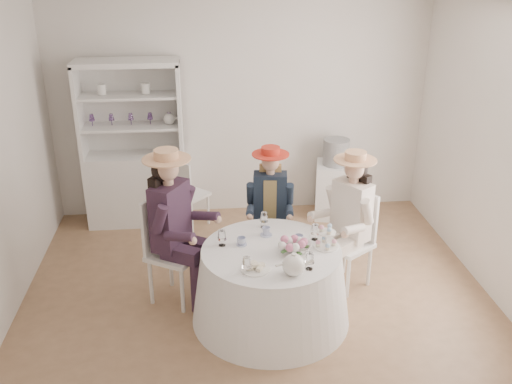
{
  "coord_description": "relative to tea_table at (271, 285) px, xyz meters",
  "views": [
    {
      "loc": [
        -0.47,
        -4.66,
        3.14
      ],
      "look_at": [
        0.0,
        0.1,
        1.05
      ],
      "focal_mm": 40.0,
      "sensor_mm": 36.0,
      "label": 1
    }
  ],
  "objects": [
    {
      "name": "guest_left",
      "position": [
        -0.85,
        0.39,
        0.5
      ],
      "size": [
        0.65,
        0.59,
        1.51
      ],
      "rotation": [
        0.0,
        0.0,
        1.04
      ],
      "color": "silver",
      "rests_on": "ground"
    },
    {
      "name": "teacup_b",
      "position": [
        -0.01,
        0.27,
        0.39
      ],
      "size": [
        0.09,
        0.09,
        0.07
      ],
      "primitive_type": "imported",
      "rotation": [
        0.0,
        0.0,
        0.13
      ],
      "color": "white",
      "rests_on": "tea_table"
    },
    {
      "name": "spare_chair",
      "position": [
        -0.77,
        1.91,
        0.11
      ],
      "size": [
        0.5,
        0.5,
        0.86
      ],
      "rotation": [
        0.0,
        0.0,
        2.38
      ],
      "color": "silver",
      "rests_on": "ground"
    },
    {
      "name": "guest_right",
      "position": [
        0.81,
        0.47,
        0.44
      ],
      "size": [
        0.6,
        0.57,
        1.4
      ],
      "rotation": [
        0.0,
        0.0,
        -0.95
      ],
      "color": "silver",
      "rests_on": "ground"
    },
    {
      "name": "wall_front",
      "position": [
        -0.09,
        -1.63,
        1.0
      ],
      "size": [
        4.5,
        0.0,
        4.5
      ],
      "primitive_type": "plane",
      "rotation": [
        -1.57,
        0.0,
        0.0
      ],
      "color": "silver",
      "rests_on": "ground"
    },
    {
      "name": "wall_right",
      "position": [
        2.16,
        0.37,
        1.0
      ],
      "size": [
        0.0,
        4.5,
        4.5
      ],
      "primitive_type": "plane",
      "rotation": [
        1.57,
        0.0,
        -1.57
      ],
      "color": "silver",
      "rests_on": "ground"
    },
    {
      "name": "cupcake_stand",
      "position": [
        0.48,
        0.01,
        0.43
      ],
      "size": [
        0.22,
        0.22,
        0.2
      ],
      "rotation": [
        0.0,
        0.0,
        -0.17
      ],
      "color": "white",
      "rests_on": "tea_table"
    },
    {
      "name": "teacup_c",
      "position": [
        0.26,
        0.09,
        0.39
      ],
      "size": [
        0.12,
        0.12,
        0.07
      ],
      "primitive_type": "imported",
      "rotation": [
        0.0,
        0.0,
        -0.44
      ],
      "color": "white",
      "rests_on": "tea_table"
    },
    {
      "name": "hatbox",
      "position": [
        1.04,
        2.05,
        0.49
      ],
      "size": [
        0.36,
        0.36,
        0.31
      ],
      "primitive_type": "cylinder",
      "rotation": [
        0.0,
        0.0,
        0.16
      ],
      "color": "black",
      "rests_on": "side_table"
    },
    {
      "name": "hutch",
      "position": [
        -1.36,
        2.14,
        0.35
      ],
      "size": [
        1.26,
        0.68,
        1.97
      ],
      "rotation": [
        0.0,
        0.0,
        0.22
      ],
      "color": "silver",
      "rests_on": "ground"
    },
    {
      "name": "guest_mid",
      "position": [
        0.1,
        0.94,
        0.39
      ],
      "size": [
        0.49,
        0.51,
        1.31
      ],
      "rotation": [
        0.0,
        0.0,
        -0.13
      ],
      "color": "silver",
      "rests_on": "ground"
    },
    {
      "name": "teacup_a",
      "position": [
        -0.25,
        0.11,
        0.39
      ],
      "size": [
        0.1,
        0.1,
        0.07
      ],
      "primitive_type": "imported",
      "rotation": [
        0.0,
        0.0,
        0.25
      ],
      "color": "white",
      "rests_on": "tea_table"
    },
    {
      "name": "flower_bowl",
      "position": [
        0.22,
        -0.04,
        0.38
      ],
      "size": [
        0.3,
        0.3,
        0.06
      ],
      "primitive_type": "imported",
      "rotation": [
        0.0,
        0.0,
        -0.35
      ],
      "color": "white",
      "rests_on": "tea_table"
    },
    {
      "name": "stemware_set",
      "position": [
        -0.0,
        -0.0,
        0.43
      ],
      "size": [
        0.91,
        0.88,
        0.15
      ],
      "color": "white",
      "rests_on": "tea_table"
    },
    {
      "name": "tea_table",
      "position": [
        0.0,
        0.0,
        0.0
      ],
      "size": [
        1.42,
        1.42,
        0.7
      ],
      "rotation": [
        0.0,
        0.0,
        0.15
      ],
      "color": "white",
      "rests_on": "ground"
    },
    {
      "name": "flower_arrangement",
      "position": [
        0.18,
        -0.06,
        0.45
      ],
      "size": [
        0.19,
        0.19,
        0.07
      ],
      "rotation": [
        0.0,
        0.0,
        0.38
      ],
      "color": "#D46A92",
      "rests_on": "tea_table"
    },
    {
      "name": "table_teapot",
      "position": [
        0.13,
        -0.41,
        0.44
      ],
      "size": [
        0.26,
        0.19,
        0.2
      ],
      "rotation": [
        0.0,
        0.0,
        -0.38
      ],
      "color": "white",
      "rests_on": "tea_table"
    },
    {
      "name": "wall_back",
      "position": [
        -0.09,
        2.37,
        1.0
      ],
      "size": [
        4.5,
        0.0,
        4.5
      ],
      "primitive_type": "plane",
      "rotation": [
        1.57,
        0.0,
        0.0
      ],
      "color": "silver",
      "rests_on": "ground"
    },
    {
      "name": "sandwich_plate",
      "position": [
        -0.17,
        -0.31,
        0.37
      ],
      "size": [
        0.24,
        0.24,
        0.05
      ],
      "rotation": [
        0.0,
        0.0,
        -0.29
      ],
      "color": "white",
      "rests_on": "tea_table"
    },
    {
      "name": "ceiling",
      "position": [
        -0.09,
        0.37,
        2.35
      ],
      "size": [
        4.5,
        4.5,
        0.0
      ],
      "primitive_type": "plane",
      "rotation": [
        3.14,
        0.0,
        0.0
      ],
      "color": "white",
      "rests_on": "wall_back"
    },
    {
      "name": "side_table",
      "position": [
        1.04,
        2.05,
        -0.01
      ],
      "size": [
        0.53,
        0.53,
        0.69
      ],
      "primitive_type": "cube",
      "rotation": [
        0.0,
        0.0,
        -0.22
      ],
      "color": "silver",
      "rests_on": "ground"
    },
    {
      "name": "ground",
      "position": [
        -0.09,
        0.37,
        -0.35
      ],
      "size": [
        4.5,
        4.5,
        0.0
      ],
      "primitive_type": "plane",
      "color": "#876343",
      "rests_on": "ground"
    }
  ]
}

